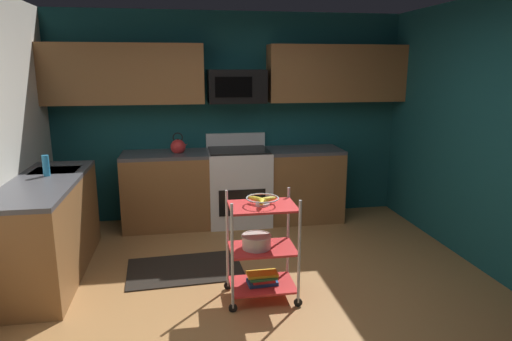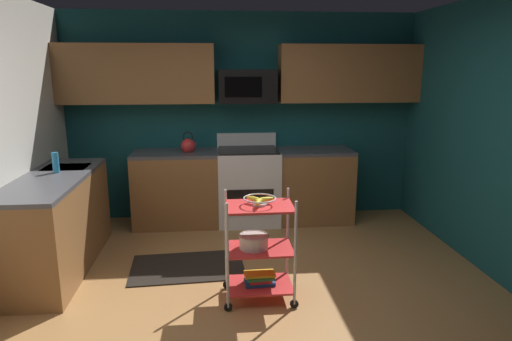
{
  "view_description": "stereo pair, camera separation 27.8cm",
  "coord_description": "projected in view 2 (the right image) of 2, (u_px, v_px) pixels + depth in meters",
  "views": [
    {
      "loc": [
        -0.63,
        -3.36,
        1.94
      ],
      "look_at": [
        -0.0,
        0.44,
        1.05
      ],
      "focal_mm": 31.77,
      "sensor_mm": 36.0,
      "label": 1
    },
    {
      "loc": [
        -0.36,
        -3.4,
        1.94
      ],
      "look_at": [
        -0.0,
        0.44,
        1.05
      ],
      "focal_mm": 31.77,
      "sensor_mm": 36.0,
      "label": 2
    }
  ],
  "objects": [
    {
      "name": "floor",
      "position": [
        261.0,
        307.0,
        3.77
      ],
      "size": [
        4.4,
        4.8,
        0.04
      ],
      "primitive_type": "cube",
      "color": "#A87542",
      "rests_on": "ground"
    },
    {
      "name": "wall_back",
      "position": [
        242.0,
        117.0,
        5.83
      ],
      "size": [
        4.52,
        0.06,
        2.6
      ],
      "primitive_type": "cube",
      "color": "#14474C",
      "rests_on": "ground"
    },
    {
      "name": "counter_run",
      "position": [
        180.0,
        199.0,
        5.17
      ],
      "size": [
        3.56,
        2.38,
        0.92
      ],
      "color": "brown",
      "rests_on": "ground"
    },
    {
      "name": "oven_range",
      "position": [
        248.0,
        185.0,
        5.7
      ],
      "size": [
        0.76,
        0.65,
        1.1
      ],
      "color": "white",
      "rests_on": "ground"
    },
    {
      "name": "upper_cabinets",
      "position": [
        242.0,
        74.0,
        5.51
      ],
      "size": [
        4.4,
        0.33,
        0.7
      ],
      "color": "brown"
    },
    {
      "name": "microwave",
      "position": [
        247.0,
        86.0,
        5.53
      ],
      "size": [
        0.7,
        0.39,
        0.4
      ],
      "color": "black"
    },
    {
      "name": "rolling_cart",
      "position": [
        259.0,
        248.0,
        3.78
      ],
      "size": [
        0.61,
        0.41,
        0.91
      ],
      "color": "silver",
      "rests_on": "ground"
    },
    {
      "name": "fruit_bowl",
      "position": [
        259.0,
        200.0,
        3.69
      ],
      "size": [
        0.27,
        0.27,
        0.07
      ],
      "color": "silver",
      "rests_on": "rolling_cart"
    },
    {
      "name": "mixing_bowl_large",
      "position": [
        254.0,
        241.0,
        3.76
      ],
      "size": [
        0.25,
        0.25,
        0.11
      ],
      "color": "silver",
      "rests_on": "rolling_cart"
    },
    {
      "name": "book_stack",
      "position": [
        259.0,
        278.0,
        3.84
      ],
      "size": [
        0.26,
        0.18,
        0.1
      ],
      "color": "#1E4C8C",
      "rests_on": "rolling_cart"
    },
    {
      "name": "kettle",
      "position": [
        188.0,
        146.0,
        5.52
      ],
      "size": [
        0.21,
        0.18,
        0.26
      ],
      "color": "red",
      "rests_on": "counter_run"
    },
    {
      "name": "dish_soap_bottle",
      "position": [
        56.0,
        162.0,
        4.43
      ],
      "size": [
        0.06,
        0.06,
        0.2
      ],
      "primitive_type": "cylinder",
      "color": "#2D8CBF",
      "rests_on": "counter_run"
    },
    {
      "name": "floor_rug",
      "position": [
        188.0,
        267.0,
        4.47
      ],
      "size": [
        1.14,
        0.76,
        0.01
      ],
      "primitive_type": "cube",
      "rotation": [
        0.0,
        0.0,
        0.06
      ],
      "color": "black",
      "rests_on": "ground"
    }
  ]
}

